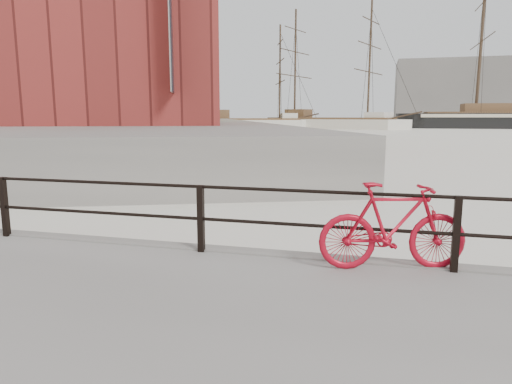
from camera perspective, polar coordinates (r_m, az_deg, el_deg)
The scene contains 13 objects.
ground at distance 6.80m, azimuth 23.05°, elevation -11.52°, with size 400.00×400.00×0.00m, color white.
far_quay at distance 87.46m, azimuth -11.85°, elevation 8.40°, with size 24.00×150.00×1.80m, color gray.
guardrail at distance 6.41m, azimuth 23.74°, elevation -4.86°, with size 28.00×0.10×1.00m, color black, non-canonical shape.
bicycle at distance 6.21m, azimuth 16.75°, elevation -4.12°, with size 1.93×0.29×1.16m, color #B20B1E.
schooner_mid at distance 84.33m, azimuth 9.11°, elevation 7.83°, with size 31.41×13.29×22.37m, color beige, non-canonical shape.
schooner_left at distance 83.37m, azimuth -0.97°, elevation 7.93°, with size 25.06×11.39×18.97m, color beige, non-canonical shape.
workboat_near at distance 45.53m, azimuth -23.76°, elevation 5.78°, with size 11.04×3.68×7.00m, color black, non-canonical shape.
workboat_far at distance 53.41m, azimuth -16.82°, elevation 6.62°, with size 12.08×4.17×7.00m, color black, non-canonical shape.
apartment_mustard at distance 55.90m, azimuth -17.26°, elevation 20.01°, with size 22.00×15.00×22.20m, color gold.
apartment_cream at distance 78.33m, azimuth -14.26°, elevation 16.63°, with size 20.00×15.00×21.20m, color beige.
apartment_grey at distance 100.18m, azimuth -12.74°, elevation 15.65°, with size 22.00×15.00×23.20m, color #A2A29D.
apartment_brick at distance 122.91m, azimuth -11.70°, elevation 14.05°, with size 24.00×15.00×21.20m, color brown.
industrial_west at distance 147.95m, azimuth 23.37°, elevation 11.36°, with size 32.00×18.00×18.00m, color gray.
Camera 1 is at (-1.04, -6.29, 2.36)m, focal length 32.00 mm.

